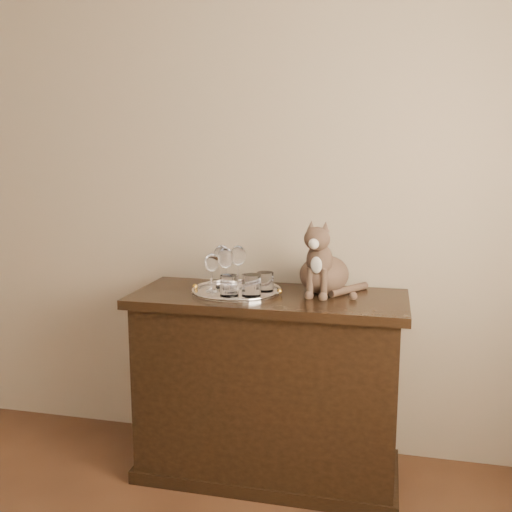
{
  "coord_description": "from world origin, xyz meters",
  "views": [
    {
      "loc": [
        1.1,
        -0.44,
        1.45
      ],
      "look_at": [
        0.54,
        1.95,
        1.02
      ],
      "focal_mm": 40.0,
      "sensor_mm": 36.0,
      "label": 1
    }
  ],
  "objects_px": {
    "tray": "(237,292)",
    "tumbler_a": "(251,285)",
    "wine_glass_a": "(222,266)",
    "cat": "(325,256)",
    "wine_glass_c": "(212,272)",
    "tumbler_b": "(229,286)",
    "sideboard": "(268,386)",
    "wine_glass_b": "(238,266)",
    "tumbler_c": "(265,282)",
    "wine_glass_d": "(226,269)"
  },
  "relations": [
    {
      "from": "sideboard",
      "to": "wine_glass_d",
      "type": "bearing_deg",
      "value": 178.32
    },
    {
      "from": "wine_glass_c",
      "to": "tumbler_b",
      "type": "height_order",
      "value": "wine_glass_c"
    },
    {
      "from": "wine_glass_d",
      "to": "wine_glass_a",
      "type": "bearing_deg",
      "value": 120.04
    },
    {
      "from": "tumbler_a",
      "to": "cat",
      "type": "bearing_deg",
      "value": 29.67
    },
    {
      "from": "tumbler_c",
      "to": "tumbler_b",
      "type": "bearing_deg",
      "value": -137.21
    },
    {
      "from": "sideboard",
      "to": "tumbler_b",
      "type": "bearing_deg",
      "value": -149.47
    },
    {
      "from": "tray",
      "to": "tumbler_a",
      "type": "distance_m",
      "value": 0.13
    },
    {
      "from": "tumbler_b",
      "to": "cat",
      "type": "distance_m",
      "value": 0.44
    },
    {
      "from": "wine_glass_b",
      "to": "tumbler_c",
      "type": "bearing_deg",
      "value": -18.59
    },
    {
      "from": "wine_glass_a",
      "to": "wine_glass_b",
      "type": "xyz_separation_m",
      "value": [
        0.07,
        0.01,
        -0.0
      ]
    },
    {
      "from": "wine_glass_c",
      "to": "tumbler_c",
      "type": "distance_m",
      "value": 0.24
    },
    {
      "from": "tumbler_a",
      "to": "tray",
      "type": "bearing_deg",
      "value": 138.49
    },
    {
      "from": "tumbler_a",
      "to": "tumbler_c",
      "type": "distance_m",
      "value": 0.11
    },
    {
      "from": "tray",
      "to": "wine_glass_a",
      "type": "relative_size",
      "value": 2.06
    },
    {
      "from": "wine_glass_b",
      "to": "tumbler_c",
      "type": "height_order",
      "value": "wine_glass_b"
    },
    {
      "from": "wine_glass_c",
      "to": "wine_glass_d",
      "type": "bearing_deg",
      "value": 28.51
    },
    {
      "from": "tray",
      "to": "tumbler_a",
      "type": "xyz_separation_m",
      "value": [
        0.09,
        -0.08,
        0.05
      ]
    },
    {
      "from": "wine_glass_a",
      "to": "wine_glass_b",
      "type": "distance_m",
      "value": 0.07
    },
    {
      "from": "wine_glass_d",
      "to": "tumbler_b",
      "type": "distance_m",
      "value": 0.12
    },
    {
      "from": "wine_glass_a",
      "to": "wine_glass_c",
      "type": "height_order",
      "value": "wine_glass_a"
    },
    {
      "from": "wine_glass_b",
      "to": "wine_glass_d",
      "type": "height_order",
      "value": "wine_glass_b"
    },
    {
      "from": "wine_glass_c",
      "to": "tray",
      "type": "bearing_deg",
      "value": 14.19
    },
    {
      "from": "sideboard",
      "to": "tumbler_b",
      "type": "xyz_separation_m",
      "value": [
        -0.15,
        -0.09,
        0.48
      ]
    },
    {
      "from": "wine_glass_a",
      "to": "wine_glass_d",
      "type": "distance_m",
      "value": 0.07
    },
    {
      "from": "wine_glass_b",
      "to": "tumbler_a",
      "type": "distance_m",
      "value": 0.19
    },
    {
      "from": "sideboard",
      "to": "tumbler_c",
      "type": "relative_size",
      "value": 14.14
    },
    {
      "from": "wine_glass_d",
      "to": "cat",
      "type": "height_order",
      "value": "cat"
    },
    {
      "from": "wine_glass_c",
      "to": "tumbler_a",
      "type": "height_order",
      "value": "wine_glass_c"
    },
    {
      "from": "sideboard",
      "to": "wine_glass_c",
      "type": "height_order",
      "value": "wine_glass_c"
    },
    {
      "from": "wine_glass_c",
      "to": "tumbler_a",
      "type": "xyz_separation_m",
      "value": [
        0.19,
        -0.05,
        -0.04
      ]
    },
    {
      "from": "tumbler_c",
      "to": "wine_glass_a",
      "type": "bearing_deg",
      "value": 170.12
    },
    {
      "from": "wine_glass_b",
      "to": "tray",
      "type": "bearing_deg",
      "value": -79.87
    },
    {
      "from": "sideboard",
      "to": "wine_glass_b",
      "type": "relative_size",
      "value": 6.2
    },
    {
      "from": "tray",
      "to": "wine_glass_c",
      "type": "height_order",
      "value": "wine_glass_c"
    },
    {
      "from": "wine_glass_d",
      "to": "tumbler_c",
      "type": "distance_m",
      "value": 0.18
    },
    {
      "from": "sideboard",
      "to": "cat",
      "type": "xyz_separation_m",
      "value": [
        0.23,
        0.09,
        0.59
      ]
    },
    {
      "from": "tray",
      "to": "wine_glass_d",
      "type": "height_order",
      "value": "wine_glass_d"
    },
    {
      "from": "tray",
      "to": "tumbler_a",
      "type": "relative_size",
      "value": 4.25
    },
    {
      "from": "wine_glass_a",
      "to": "cat",
      "type": "bearing_deg",
      "value": 3.21
    },
    {
      "from": "tumbler_a",
      "to": "tumbler_c",
      "type": "xyz_separation_m",
      "value": [
        0.04,
        0.1,
        -0.0
      ]
    },
    {
      "from": "tumbler_a",
      "to": "wine_glass_c",
      "type": "bearing_deg",
      "value": 165.77
    },
    {
      "from": "wine_glass_b",
      "to": "wine_glass_d",
      "type": "distance_m",
      "value": 0.08
    },
    {
      "from": "wine_glass_a",
      "to": "tumbler_a",
      "type": "distance_m",
      "value": 0.23
    },
    {
      "from": "sideboard",
      "to": "wine_glass_a",
      "type": "height_order",
      "value": "wine_glass_a"
    },
    {
      "from": "wine_glass_a",
      "to": "cat",
      "type": "distance_m",
      "value": 0.47
    },
    {
      "from": "wine_glass_c",
      "to": "tumbler_b",
      "type": "xyz_separation_m",
      "value": [
        0.1,
        -0.07,
        -0.04
      ]
    },
    {
      "from": "tray",
      "to": "tumbler_c",
      "type": "xyz_separation_m",
      "value": [
        0.12,
        0.03,
        0.05
      ]
    },
    {
      "from": "wine_glass_b",
      "to": "tumbler_b",
      "type": "relative_size",
      "value": 2.15
    },
    {
      "from": "tray",
      "to": "wine_glass_c",
      "type": "relative_size",
      "value": 2.36
    },
    {
      "from": "wine_glass_c",
      "to": "cat",
      "type": "relative_size",
      "value": 0.51
    }
  ]
}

